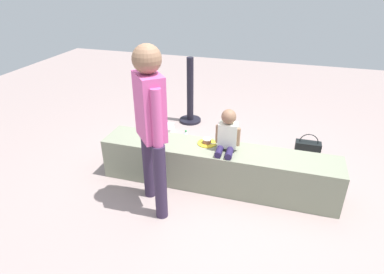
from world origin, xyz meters
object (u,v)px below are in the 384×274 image
(adult_standing, at_px, (151,117))
(cake_box_white, at_px, (163,129))
(gift_bag, at_px, (222,154))
(water_bottle_far_side, at_px, (249,161))
(water_bottle_near_gift, at_px, (186,138))
(child_seated, at_px, (227,133))
(party_cup_red, at_px, (272,168))
(cake_plate, at_px, (207,142))
(handbag_black_leather, at_px, (307,150))

(adult_standing, relative_size, cake_box_white, 5.84)
(cake_box_white, bearing_deg, gift_bag, -31.60)
(water_bottle_far_side, bearing_deg, water_bottle_near_gift, 159.38)
(child_seated, height_order, gift_bag, child_seated)
(water_bottle_far_side, xyz_separation_m, party_cup_red, (0.29, -0.02, -0.05))
(water_bottle_far_side, height_order, party_cup_red, water_bottle_far_side)
(water_bottle_near_gift, height_order, party_cup_red, water_bottle_near_gift)
(child_seated, xyz_separation_m, party_cup_red, (0.51, 0.47, -0.65))
(water_bottle_near_gift, height_order, cake_box_white, water_bottle_near_gift)
(gift_bag, relative_size, water_bottle_near_gift, 1.66)
(gift_bag, relative_size, party_cup_red, 3.42)
(adult_standing, bearing_deg, cake_box_white, 108.62)
(adult_standing, bearing_deg, party_cup_red, 41.35)
(water_bottle_near_gift, bearing_deg, cake_box_white, 151.57)
(child_seated, bearing_deg, cake_plate, 162.02)
(party_cup_red, bearing_deg, gift_bag, -177.74)
(water_bottle_far_side, xyz_separation_m, handbag_black_leather, (0.72, 0.46, 0.03))
(child_seated, bearing_deg, handbag_black_leather, 45.56)
(water_bottle_far_side, bearing_deg, child_seated, -114.22)
(gift_bag, bearing_deg, adult_standing, -117.44)
(child_seated, distance_m, water_bottle_near_gift, 1.30)
(water_bottle_near_gift, bearing_deg, cake_plate, -56.83)
(gift_bag, relative_size, cake_box_white, 1.22)
(cake_box_white, bearing_deg, party_cup_red, -20.32)
(party_cup_red, bearing_deg, cake_box_white, 159.68)
(handbag_black_leather, bearing_deg, cake_plate, -143.53)
(handbag_black_leather, bearing_deg, adult_standing, -136.48)
(cake_plate, distance_m, party_cup_red, 0.97)
(water_bottle_near_gift, xyz_separation_m, water_bottle_far_side, (0.98, -0.37, 0.00))
(handbag_black_leather, bearing_deg, gift_bag, -154.47)
(gift_bag, xyz_separation_m, handbag_black_leather, (1.07, 0.51, -0.03))
(water_bottle_near_gift, xyz_separation_m, party_cup_red, (1.27, -0.39, -0.05))
(adult_standing, height_order, water_bottle_near_gift, adult_standing)
(water_bottle_near_gift, bearing_deg, water_bottle_far_side, -20.62)
(adult_standing, height_order, cake_box_white, adult_standing)
(water_bottle_far_side, xyz_separation_m, cake_box_white, (-1.44, 0.61, -0.04))
(cake_plate, bearing_deg, water_bottle_near_gift, 123.17)
(child_seated, relative_size, party_cup_red, 4.55)
(adult_standing, distance_m, cake_plate, 0.92)
(cake_plate, xyz_separation_m, handbag_black_leather, (1.19, 0.88, -0.39))
(child_seated, xyz_separation_m, gift_bag, (-0.13, 0.45, -0.55))
(water_bottle_near_gift, relative_size, party_cup_red, 2.06)
(child_seated, height_order, handbag_black_leather, child_seated)
(child_seated, relative_size, handbag_black_leather, 1.33)
(gift_bag, xyz_separation_m, party_cup_red, (0.65, 0.03, -0.11))
(gift_bag, bearing_deg, party_cup_red, 2.26)
(adult_standing, distance_m, party_cup_red, 1.84)
(water_bottle_near_gift, distance_m, water_bottle_far_side, 1.05)
(water_bottle_near_gift, bearing_deg, gift_bag, -33.76)
(water_bottle_far_side, distance_m, handbag_black_leather, 0.85)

